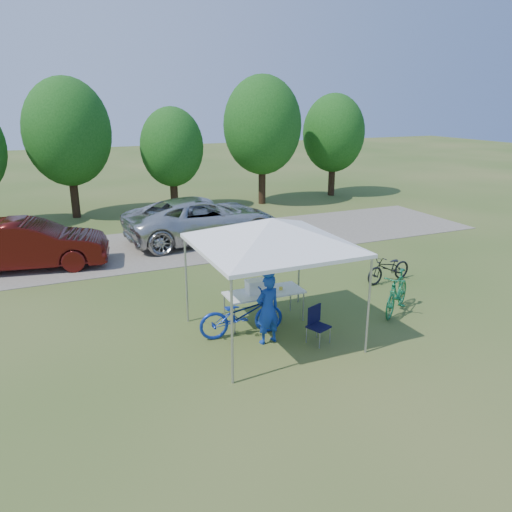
{
  "coord_description": "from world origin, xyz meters",
  "views": [
    {
      "loc": [
        -4.4,
        -9.23,
        5.1
      ],
      "look_at": [
        0.51,
        2.0,
        1.25
      ],
      "focal_mm": 35.0,
      "sensor_mm": 36.0,
      "label": 1
    }
  ],
  "objects_px": {
    "cyclist": "(268,309)",
    "minivan": "(203,219)",
    "bike_blue": "(241,315)",
    "sedan": "(29,244)",
    "folding_table": "(264,293)",
    "bike_green": "(397,292)",
    "bike_dark": "(389,268)",
    "folding_chair": "(316,321)",
    "cooler": "(256,286)"
  },
  "relations": [
    {
      "from": "cyclist",
      "to": "bike_blue",
      "type": "height_order",
      "value": "cyclist"
    },
    {
      "from": "bike_dark",
      "to": "sedan",
      "type": "height_order",
      "value": "sedan"
    },
    {
      "from": "bike_green",
      "to": "sedan",
      "type": "bearing_deg",
      "value": -167.15
    },
    {
      "from": "folding_table",
      "to": "bike_blue",
      "type": "xyz_separation_m",
      "value": [
        -0.77,
        -0.47,
        -0.22
      ]
    },
    {
      "from": "bike_dark",
      "to": "minivan",
      "type": "distance_m",
      "value": 7.43
    },
    {
      "from": "cyclist",
      "to": "bike_green",
      "type": "bearing_deg",
      "value": 173.25
    },
    {
      "from": "cooler",
      "to": "cyclist",
      "type": "height_order",
      "value": "cyclist"
    },
    {
      "from": "cooler",
      "to": "folding_chair",
      "type": "bearing_deg",
      "value": -58.53
    },
    {
      "from": "sedan",
      "to": "folding_chair",
      "type": "bearing_deg",
      "value": -133.98
    },
    {
      "from": "cooler",
      "to": "sedan",
      "type": "height_order",
      "value": "sedan"
    },
    {
      "from": "folding_chair",
      "to": "folding_table",
      "type": "bearing_deg",
      "value": 93.01
    },
    {
      "from": "folding_table",
      "to": "cyclist",
      "type": "bearing_deg",
      "value": -110.37
    },
    {
      "from": "bike_dark",
      "to": "minivan",
      "type": "bearing_deg",
      "value": -159.28
    },
    {
      "from": "bike_green",
      "to": "bike_dark",
      "type": "height_order",
      "value": "bike_green"
    },
    {
      "from": "cyclist",
      "to": "cooler",
      "type": "bearing_deg",
      "value": -108.28
    },
    {
      "from": "cooler",
      "to": "bike_blue",
      "type": "distance_m",
      "value": 0.84
    },
    {
      "from": "minivan",
      "to": "folding_table",
      "type": "bearing_deg",
      "value": 168.97
    },
    {
      "from": "minivan",
      "to": "folding_chair",
      "type": "bearing_deg",
      "value": 174.04
    },
    {
      "from": "cyclist",
      "to": "minivan",
      "type": "bearing_deg",
      "value": -108.14
    },
    {
      "from": "folding_table",
      "to": "bike_blue",
      "type": "bearing_deg",
      "value": -148.83
    },
    {
      "from": "folding_table",
      "to": "minivan",
      "type": "bearing_deg",
      "value": 83.21
    },
    {
      "from": "cyclist",
      "to": "sedan",
      "type": "relative_size",
      "value": 0.33
    },
    {
      "from": "folding_chair",
      "to": "bike_green",
      "type": "bearing_deg",
      "value": -9.16
    },
    {
      "from": "bike_green",
      "to": "sedan",
      "type": "height_order",
      "value": "sedan"
    },
    {
      "from": "bike_green",
      "to": "folding_chair",
      "type": "bearing_deg",
      "value": -113.58
    },
    {
      "from": "cooler",
      "to": "minivan",
      "type": "bearing_deg",
      "value": 81.56
    },
    {
      "from": "cooler",
      "to": "bike_dark",
      "type": "distance_m",
      "value": 4.83
    },
    {
      "from": "bike_dark",
      "to": "bike_blue",
      "type": "bearing_deg",
      "value": -82.13
    },
    {
      "from": "folding_chair",
      "to": "sedan",
      "type": "bearing_deg",
      "value": 104.45
    },
    {
      "from": "folding_chair",
      "to": "sedan",
      "type": "distance_m",
      "value": 9.76
    },
    {
      "from": "folding_table",
      "to": "bike_green",
      "type": "height_order",
      "value": "bike_green"
    },
    {
      "from": "bike_blue",
      "to": "sedan",
      "type": "distance_m",
      "value": 8.21
    },
    {
      "from": "minivan",
      "to": "bike_green",
      "type": "bearing_deg",
      "value": -168.46
    },
    {
      "from": "cooler",
      "to": "bike_green",
      "type": "xyz_separation_m",
      "value": [
        3.48,
        -0.82,
        -0.41
      ]
    },
    {
      "from": "folding_chair",
      "to": "bike_blue",
      "type": "height_order",
      "value": "bike_blue"
    },
    {
      "from": "bike_blue",
      "to": "minivan",
      "type": "xyz_separation_m",
      "value": [
        1.66,
        7.99,
        0.32
      ]
    },
    {
      "from": "bike_green",
      "to": "bike_dark",
      "type": "distance_m",
      "value": 2.22
    },
    {
      "from": "bike_blue",
      "to": "minivan",
      "type": "distance_m",
      "value": 8.17
    },
    {
      "from": "folding_table",
      "to": "folding_chair",
      "type": "relative_size",
      "value": 2.32
    },
    {
      "from": "cyclist",
      "to": "bike_dark",
      "type": "height_order",
      "value": "cyclist"
    },
    {
      "from": "bike_dark",
      "to": "folding_chair",
      "type": "bearing_deg",
      "value": -65.86
    },
    {
      "from": "folding_table",
      "to": "cyclist",
      "type": "xyz_separation_m",
      "value": [
        -0.37,
        -1.01,
        0.06
      ]
    },
    {
      "from": "folding_chair",
      "to": "cooler",
      "type": "xyz_separation_m",
      "value": [
        -0.85,
        1.39,
        0.46
      ]
    },
    {
      "from": "cyclist",
      "to": "minivan",
      "type": "xyz_separation_m",
      "value": [
        1.27,
        8.54,
        0.04
      ]
    },
    {
      "from": "folding_table",
      "to": "sedan",
      "type": "bearing_deg",
      "value": 127.87
    },
    {
      "from": "folding_table",
      "to": "minivan",
      "type": "height_order",
      "value": "minivan"
    },
    {
      "from": "cooler",
      "to": "bike_blue",
      "type": "height_order",
      "value": "cooler"
    },
    {
      "from": "folding_chair",
      "to": "cooler",
      "type": "height_order",
      "value": "cooler"
    },
    {
      "from": "sedan",
      "to": "minivan",
      "type": "bearing_deg",
      "value": -70.18
    },
    {
      "from": "folding_table",
      "to": "cyclist",
      "type": "distance_m",
      "value": 1.08
    }
  ]
}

